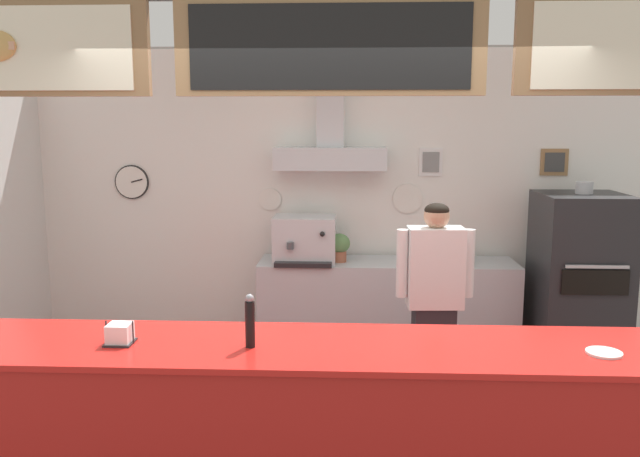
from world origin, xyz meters
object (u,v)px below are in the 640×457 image
Objects in this scene: potted_thyme at (339,246)px; pizza_oven at (578,286)px; napkin_holder at (120,334)px; shop_worker at (434,308)px; potted_basil at (460,247)px; condiment_plate at (604,353)px; espresso_machine at (305,239)px; pepper_grinder at (250,321)px.

pizza_oven is at bearing -6.48° from potted_thyme.
potted_thyme reaches higher than napkin_holder.
napkin_holder is at bearing -112.07° from potted_thyme.
potted_basil is (0.38, 1.24, 0.20)m from shop_worker.
shop_worker is 6.57× the size of potted_basil.
napkin_holder reaches higher than condiment_plate.
pizza_oven is at bearing -146.28° from shop_worker.
condiment_plate is (0.62, -1.40, 0.20)m from shop_worker.
shop_worker is 2.22m from napkin_holder.
potted_thyme reaches higher than potted_basil.
napkin_holder is 0.84× the size of condiment_plate.
pizza_oven is 2.51m from condiment_plate.
espresso_machine is at bearing 179.80° from potted_thyme.
espresso_machine is 3.08m from condiment_plate.
napkin_holder is at bearing -129.00° from potted_basil.
potted_basil is at bearing 165.21° from pizza_oven.
potted_thyme is at bearing -0.20° from espresso_machine.
pizza_oven is 2.35m from espresso_machine.
shop_worker is 11.28× the size of napkin_holder.
pizza_oven reaches higher than pepper_grinder.
condiment_plate is at bearing -0.97° from napkin_holder.
pizza_oven is at bearing 73.54° from condiment_plate.
shop_worker is 1.32m from potted_basil.
pizza_oven is 3.88m from napkin_holder.
pizza_oven reaches higher than condiment_plate.
pizza_oven is 6.82× the size of potted_basil.
shop_worker is at bearing 38.20° from napkin_holder.
shop_worker is at bearing 52.13° from pepper_grinder.
pepper_grinder is at bearing 179.34° from condiment_plate.
potted_thyme is 2.93m from condiment_plate.
condiment_plate is (1.61, -2.63, -0.06)m from espresso_machine.
pizza_oven reaches higher than napkin_holder.
pizza_oven is at bearing 44.65° from pepper_grinder.
espresso_machine reaches higher than napkin_holder.
condiment_plate is at bearing -106.46° from pizza_oven.
potted_basil is 1.45× the size of condiment_plate.
potted_thyme is 0.94× the size of pepper_grinder.
condiment_plate is at bearing -63.54° from potted_thyme.
pizza_oven is 1.04× the size of shop_worker.
potted_basil is (1.37, 0.02, -0.06)m from espresso_machine.
espresso_machine is 2.24× the size of potted_basil.
napkin_holder is at bearing -142.42° from pizza_oven.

